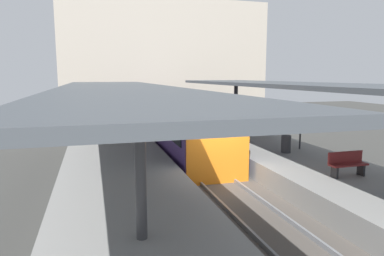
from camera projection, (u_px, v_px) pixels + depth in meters
The scene contains 15 objects.
ground_plane at pixel (223, 193), 13.30m from camera, with size 80.00×80.00×0.00m, color #383835.
platform_left at pixel (123, 189), 12.18m from camera, with size 4.40×28.00×1.00m, color gray.
platform_right at pixel (309, 173), 14.27m from camera, with size 4.40×28.00×1.00m, color gray.
track_ballast at pixel (223, 190), 13.28m from camera, with size 3.20×28.00×0.20m, color #4C4742.
rail_near_side at pixel (205, 188), 13.06m from camera, with size 0.08×28.00×0.14m, color slate.
rail_far_side at pixel (240, 185), 13.45m from camera, with size 0.08×28.00×0.14m, color slate.
commuter_train at pixel (176, 123), 20.46m from camera, with size 2.78×14.57×3.10m.
canopy_left at pixel (117, 90), 12.98m from camera, with size 4.18×21.00×3.09m.
canopy_right at pixel (294, 86), 15.06m from camera, with size 4.18×21.00×3.18m.
platform_bench at pixel (347, 163), 12.01m from camera, with size 1.40×0.41×0.86m.
platform_sign at pixel (301, 116), 16.29m from camera, with size 0.90×0.08×2.21m.
litter_bin at pixel (286, 144), 15.72m from camera, with size 0.44×0.44×0.80m, color #2D2D30.
passenger_near_bench at pixel (269, 121), 20.41m from camera, with size 0.36×0.36×1.66m.
passenger_far_end at pixel (238, 124), 18.66m from camera, with size 0.36×0.36×1.71m.
station_building_backdrop at pixel (163, 65), 31.95m from camera, with size 18.00×6.00×11.00m, color #A89E8E.
Camera 1 is at (-4.71, -11.93, 4.48)m, focal length 32.18 mm.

